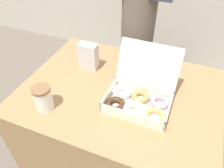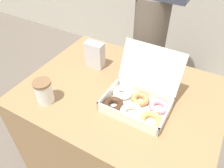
% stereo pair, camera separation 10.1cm
% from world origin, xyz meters
% --- Properties ---
extents(ground_plane, '(14.00, 14.00, 0.00)m').
position_xyz_m(ground_plane, '(0.00, 0.00, 0.00)').
color(ground_plane, '#665B51').
extents(table, '(0.99, 0.75, 0.72)m').
position_xyz_m(table, '(0.00, 0.00, 0.36)').
color(table, '#99754C').
rests_on(table, ground_plane).
extents(donut_box, '(0.32, 0.30, 0.25)m').
position_xyz_m(donut_box, '(0.11, -0.06, 0.75)').
color(donut_box, white).
rests_on(donut_box, table).
extents(coffee_cup, '(0.08, 0.08, 0.12)m').
position_xyz_m(coffee_cup, '(-0.28, -0.24, 0.78)').
color(coffee_cup, white).
rests_on(coffee_cup, table).
extents(napkin_holder, '(0.10, 0.06, 0.15)m').
position_xyz_m(napkin_holder, '(-0.23, 0.12, 0.79)').
color(napkin_holder, silver).
rests_on(napkin_holder, table).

